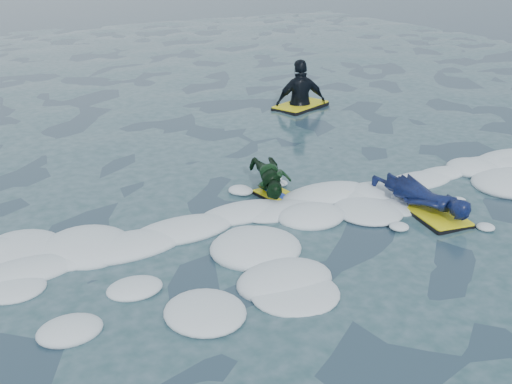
# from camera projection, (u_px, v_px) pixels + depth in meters

# --- Properties ---
(ground) EXTENTS (120.00, 120.00, 0.00)m
(ground) POSITION_uv_depth(u_px,v_px,m) (334.00, 266.00, 7.23)
(ground) COLOR #1B2C41
(ground) RESTS_ON ground
(foam_band) EXTENTS (12.00, 3.10, 0.30)m
(foam_band) POSITION_uv_depth(u_px,v_px,m) (285.00, 232.00, 8.06)
(foam_band) COLOR white
(foam_band) RESTS_ON ground
(prone_woman_unit) EXTENTS (0.75, 1.60, 0.40)m
(prone_woman_unit) POSITION_uv_depth(u_px,v_px,m) (424.00, 198.00, 8.56)
(prone_woman_unit) COLOR black
(prone_woman_unit) RESTS_ON ground
(prone_child_unit) EXTENTS (0.96, 1.26, 0.44)m
(prone_child_unit) POSITION_uv_depth(u_px,v_px,m) (272.00, 180.00, 9.13)
(prone_child_unit) COLOR black
(prone_child_unit) RESTS_ON ground
(waiting_rider_unit) EXTENTS (1.43, 1.10, 1.89)m
(waiting_rider_unit) POSITION_uv_depth(u_px,v_px,m) (301.00, 104.00, 13.73)
(waiting_rider_unit) COLOR black
(waiting_rider_unit) RESTS_ON ground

